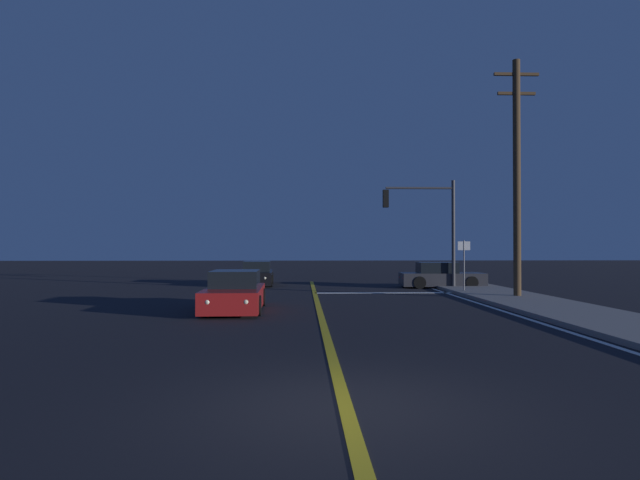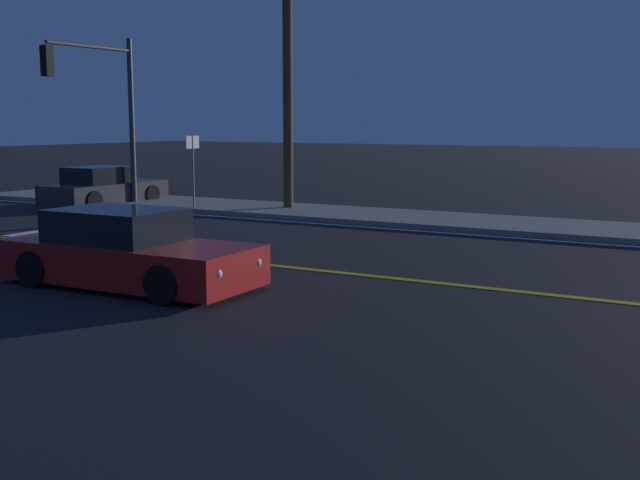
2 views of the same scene
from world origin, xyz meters
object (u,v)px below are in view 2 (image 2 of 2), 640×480
(car_side_waiting_red, at_px, (127,253))
(car_lead_oncoming_charcoal, at_px, (104,189))
(utility_pole_right, at_px, (287,46))
(street_sign_corner, at_px, (193,160))
(traffic_signal_near_right, at_px, (102,94))

(car_side_waiting_red, relative_size, car_lead_oncoming_charcoal, 1.06)
(car_lead_oncoming_charcoal, bearing_deg, utility_pole_right, 14.58)
(street_sign_corner, bearing_deg, utility_pole_right, -62.51)
(car_lead_oncoming_charcoal, height_order, traffic_signal_near_right, traffic_signal_near_right)
(car_lead_oncoming_charcoal, distance_m, street_sign_corner, 3.96)
(traffic_signal_near_right, relative_size, utility_pole_right, 0.56)
(traffic_signal_near_right, bearing_deg, utility_pole_right, 113.91)
(traffic_signal_near_right, bearing_deg, street_sign_corner, 110.26)
(utility_pole_right, bearing_deg, street_sign_corner, 117.49)
(utility_pole_right, distance_m, street_sign_corner, 4.63)
(car_lead_oncoming_charcoal, xyz_separation_m, street_sign_corner, (0.10, -3.81, 1.07))
(car_side_waiting_red, distance_m, street_sign_corner, 11.63)
(car_lead_oncoming_charcoal, relative_size, utility_pole_right, 0.45)
(utility_pole_right, bearing_deg, car_side_waiting_red, -162.08)
(car_side_waiting_red, distance_m, car_lead_oncoming_charcoal, 13.95)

